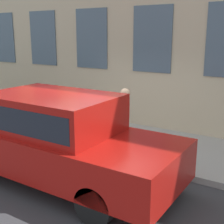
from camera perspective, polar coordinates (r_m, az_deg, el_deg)
ground_plane at (r=7.69m, az=-2.14°, el=-8.55°), size 80.00×80.00×0.00m
sidewalk at (r=8.75m, az=2.97°, el=-5.23°), size 2.73×60.00×0.14m
fire_hydrant at (r=8.07m, az=-2.28°, el=-3.39°), size 0.32×0.44×0.78m
person at (r=7.71m, az=2.38°, el=-0.17°), size 0.37×0.25×1.54m
parked_car_red_near at (r=6.44m, az=-10.68°, el=-4.04°), size 1.96×5.31×1.81m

